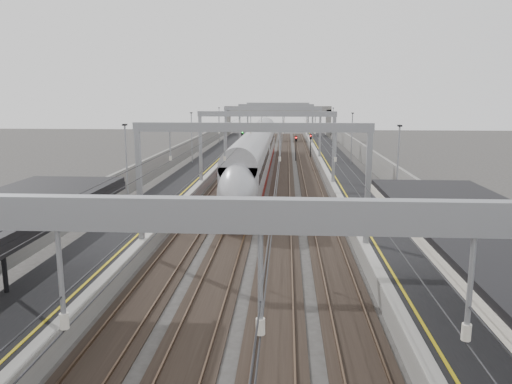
# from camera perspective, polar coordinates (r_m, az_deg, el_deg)

# --- Properties ---
(platform_left) EXTENTS (4.00, 120.00, 1.00)m
(platform_left) POSITION_cam_1_polar(r_m,az_deg,el_deg) (51.57, -7.57, 1.35)
(platform_left) COLOR black
(platform_left) RESTS_ON ground
(platform_right) EXTENTS (4.00, 120.00, 1.00)m
(platform_right) POSITION_cam_1_polar(r_m,az_deg,el_deg) (50.99, 10.37, 1.16)
(platform_right) COLOR black
(platform_right) RESTS_ON ground
(tracks) EXTENTS (11.40, 140.00, 0.20)m
(tracks) POSITION_cam_1_polar(r_m,az_deg,el_deg) (50.73, 1.34, 0.77)
(tracks) COLOR black
(tracks) RESTS_ON ground
(overhead_line) EXTENTS (13.00, 140.00, 6.60)m
(overhead_line) POSITION_cam_1_polar(r_m,az_deg,el_deg) (56.62, 1.63, 8.04)
(overhead_line) COLOR gray
(overhead_line) RESTS_ON platform_left
(overbridge) EXTENTS (22.00, 2.20, 6.90)m
(overbridge) POSITION_cam_1_polar(r_m,az_deg,el_deg) (104.98, 2.51, 8.92)
(overbridge) COLOR slate
(overbridge) RESTS_ON ground
(wall_left) EXTENTS (0.30, 120.00, 3.20)m
(wall_left) POSITION_cam_1_polar(r_m,az_deg,el_deg) (52.11, -11.06, 2.56)
(wall_left) COLOR slate
(wall_left) RESTS_ON ground
(wall_right) EXTENTS (0.30, 120.00, 3.20)m
(wall_right) POSITION_cam_1_polar(r_m,az_deg,el_deg) (51.31, 13.96, 2.31)
(wall_right) COLOR slate
(wall_right) RESTS_ON ground
(train) EXTENTS (2.80, 51.01, 4.42)m
(train) POSITION_cam_1_polar(r_m,az_deg,el_deg) (55.76, 0.02, 3.89)
(train) COLOR maroon
(train) RESTS_ON ground
(signal_green) EXTENTS (0.32, 0.32, 3.48)m
(signal_green) POSITION_cam_1_polar(r_m,az_deg,el_deg) (80.60, -1.55, 6.25)
(signal_green) COLOR black
(signal_green) RESTS_ON ground
(signal_red_near) EXTENTS (0.32, 0.32, 3.48)m
(signal_red_near) POSITION_cam_1_polar(r_m,az_deg,el_deg) (70.44, 4.59, 5.54)
(signal_red_near) COLOR black
(signal_red_near) RESTS_ON ground
(signal_red_far) EXTENTS (0.32, 0.32, 3.48)m
(signal_red_far) POSITION_cam_1_polar(r_m,az_deg,el_deg) (74.06, 6.26, 5.78)
(signal_red_far) COLOR black
(signal_red_far) RESTS_ON ground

